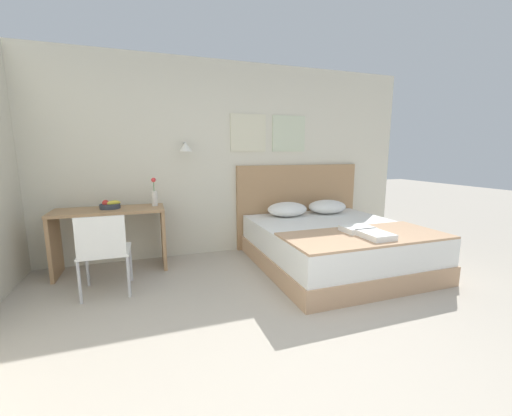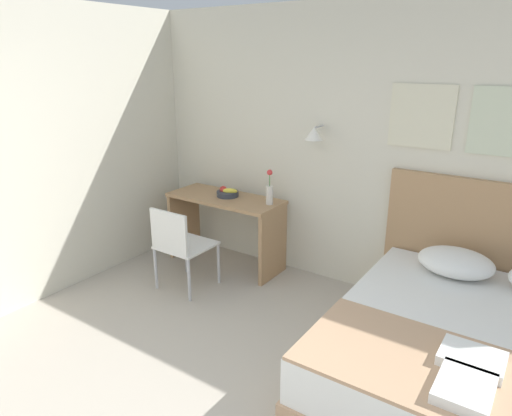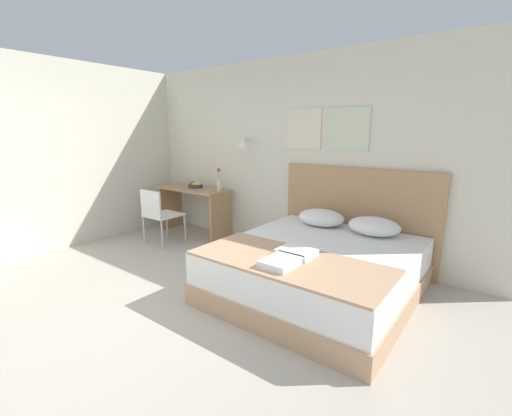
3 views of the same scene
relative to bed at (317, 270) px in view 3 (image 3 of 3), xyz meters
name	(u,v)px [view 3 (image 3 of 3)]	position (x,y,z in m)	size (l,w,h in m)	color
ground_plane	(100,331)	(-1.15, -1.76, -0.26)	(24.00, 24.00, 0.00)	#B2A899
wall_back	(283,156)	(-1.15, 1.09, 1.07)	(5.70, 0.31, 2.65)	beige
bed	(317,270)	(0.00, 0.00, 0.00)	(1.85, 2.00, 0.53)	tan
headboard	(356,217)	(0.00, 1.03, 0.36)	(1.97, 0.06, 1.24)	#A87F56
pillow_left	(321,218)	(-0.33, 0.72, 0.37)	(0.58, 0.45, 0.20)	white
pillow_right	(374,226)	(0.33, 0.72, 0.37)	(0.58, 0.45, 0.20)	white
throw_blanket	(288,261)	(0.00, -0.58, 0.28)	(1.80, 0.80, 0.02)	tan
folded_towel_near_foot	(296,253)	(0.00, -0.44, 0.32)	(0.33, 0.26, 0.06)	white
folded_towel_mid_bed	(281,262)	(0.02, -0.72, 0.32)	(0.27, 0.35, 0.06)	white
desk	(194,202)	(-2.64, 0.74, 0.27)	(1.24, 0.52, 0.77)	#A87F56
desk_chair	(158,212)	(-2.64, 0.02, 0.24)	(0.47, 0.47, 0.84)	white
fruit_bowl	(195,186)	(-2.63, 0.77, 0.54)	(0.24, 0.23, 0.11)	#333842
flower_vase	(219,183)	(-2.12, 0.79, 0.63)	(0.07, 0.07, 0.35)	silver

